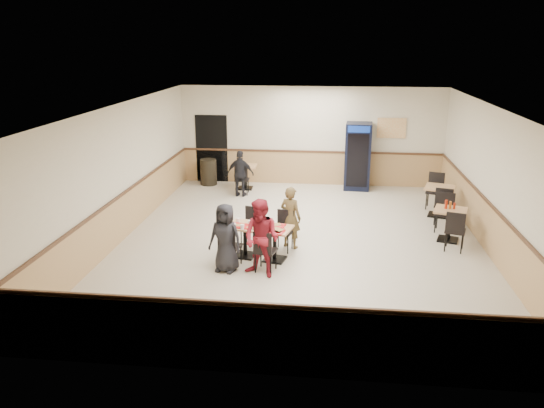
# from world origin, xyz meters

# --- Properties ---
(ground) EXTENTS (10.00, 10.00, 0.00)m
(ground) POSITION_xyz_m (0.00, 0.00, 0.00)
(ground) COLOR beige
(ground) RESTS_ON ground
(room_shell) EXTENTS (10.00, 10.00, 10.00)m
(room_shell) POSITION_xyz_m (1.78, 2.55, 0.58)
(room_shell) COLOR silver
(room_shell) RESTS_ON ground
(main_table) EXTENTS (1.40, 0.91, 0.69)m
(main_table) POSITION_xyz_m (-0.77, -1.05, 0.46)
(main_table) COLOR black
(main_table) RESTS_ON ground
(main_chairs) EXTENTS (1.44, 1.73, 0.88)m
(main_chairs) POSITION_xyz_m (-0.82, -1.04, 0.44)
(main_chairs) COLOR black
(main_chairs) RESTS_ON ground
(diner_woman_left) EXTENTS (0.75, 0.58, 1.36)m
(diner_woman_left) POSITION_xyz_m (-1.34, -1.73, 0.68)
(diner_woman_left) COLOR black
(diner_woman_left) RESTS_ON ground
(diner_woman_right) EXTENTS (0.91, 0.83, 1.51)m
(diner_woman_right) POSITION_xyz_m (-0.62, -1.88, 0.76)
(diner_woman_right) COLOR maroon
(diner_woman_right) RESTS_ON ground
(diner_man_opposite) EXTENTS (0.59, 0.52, 1.36)m
(diner_man_opposite) POSITION_xyz_m (-0.20, -0.37, 0.68)
(diner_man_opposite) COLOR brown
(diner_man_opposite) RESTS_ON ground
(lone_diner) EXTENTS (0.81, 0.41, 1.33)m
(lone_diner) POSITION_xyz_m (-1.92, 3.39, 0.67)
(lone_diner) COLOR black
(lone_diner) RESTS_ON ground
(tabletop_clutter) EXTENTS (1.17, 0.72, 0.12)m
(tabletop_clutter) POSITION_xyz_m (-0.74, -1.13, 0.71)
(tabletop_clutter) COLOR red
(tabletop_clutter) RESTS_ON main_table
(side_table_near) EXTENTS (0.85, 0.85, 0.73)m
(side_table_near) POSITION_xyz_m (3.30, 0.43, 0.49)
(side_table_near) COLOR black
(side_table_near) RESTS_ON ground
(side_table_near_chair_south) EXTENTS (0.54, 0.54, 0.92)m
(side_table_near_chair_south) POSITION_xyz_m (3.30, -0.16, 0.46)
(side_table_near_chair_south) COLOR black
(side_table_near_chair_south) RESTS_ON ground
(side_table_near_chair_north) EXTENTS (0.54, 0.54, 0.92)m
(side_table_near_chair_north) POSITION_xyz_m (3.30, 1.01, 0.46)
(side_table_near_chair_north) COLOR black
(side_table_near_chair_north) RESTS_ON ground
(side_table_far) EXTENTS (0.89, 0.89, 0.77)m
(side_table_far) POSITION_xyz_m (3.39, 2.19, 0.51)
(side_table_far) COLOR black
(side_table_far) RESTS_ON ground
(side_table_far_chair_south) EXTENTS (0.56, 0.56, 0.98)m
(side_table_far_chair_south) POSITION_xyz_m (3.39, 1.57, 0.49)
(side_table_far_chair_south) COLOR black
(side_table_far_chair_south) RESTS_ON ground
(side_table_far_chair_north) EXTENTS (0.56, 0.56, 0.98)m
(side_table_far_chair_north) POSITION_xyz_m (3.39, 2.80, 0.49)
(side_table_far_chair_north) COLOR black
(side_table_far_chair_north) RESTS_ON ground
(condiment_caddy) EXTENTS (0.23, 0.06, 0.20)m
(condiment_caddy) POSITION_xyz_m (3.27, 0.48, 0.82)
(condiment_caddy) COLOR #A8240C
(condiment_caddy) RESTS_ON side_table_near
(back_table) EXTENTS (0.69, 0.69, 0.71)m
(back_table) POSITION_xyz_m (-1.92, 4.20, 0.48)
(back_table) COLOR black
(back_table) RESTS_ON ground
(back_table_chair_lone) EXTENTS (0.43, 0.43, 0.90)m
(back_table_chair_lone) POSITION_xyz_m (-1.92, 3.63, 0.45)
(back_table_chair_lone) COLOR black
(back_table_chair_lone) RESTS_ON ground
(pepsi_cooler) EXTENTS (0.80, 0.80, 1.99)m
(pepsi_cooler) POSITION_xyz_m (1.43, 4.59, 1.00)
(pepsi_cooler) COLOR black
(pepsi_cooler) RESTS_ON ground
(trash_bin) EXTENTS (0.51, 0.51, 0.80)m
(trash_bin) POSITION_xyz_m (-3.13, 4.55, 0.40)
(trash_bin) COLOR black
(trash_bin) RESTS_ON ground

